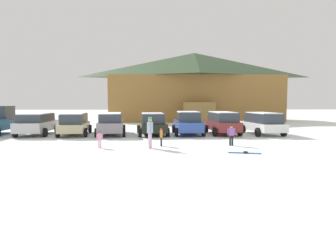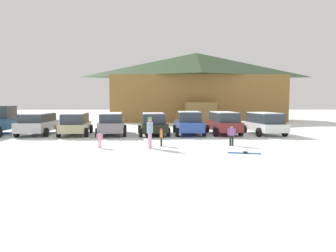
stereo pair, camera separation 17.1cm
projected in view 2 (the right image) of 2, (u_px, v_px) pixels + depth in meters
name	position (u px, v px, depth m)	size (l,w,h in m)	color
ground	(193.00, 167.00, 11.38)	(160.00, 160.00, 0.00)	white
ski_lodge	(196.00, 86.00, 38.90)	(21.80, 10.77, 8.75)	olive
parked_silver_wagon	(38.00, 123.00, 22.34)	(2.41, 4.74, 1.62)	silver
parked_beige_suv	(76.00, 123.00, 22.24)	(2.48, 4.85, 1.64)	tan
parked_grey_wagon	(112.00, 123.00, 22.31)	(2.46, 4.76, 1.65)	gray
parked_black_sedan	(153.00, 124.00, 22.24)	(2.48, 4.29, 1.65)	black
parked_blue_hatchback	(189.00, 123.00, 22.48)	(2.23, 4.43, 1.75)	#2F4EA7
parked_maroon_van	(223.00, 122.00, 22.64)	(2.31, 4.37, 1.71)	maroon
parked_white_suv	(264.00, 123.00, 22.44)	(2.52, 4.48, 1.66)	white
skier_child_in_purple_jacket	(232.00, 134.00, 16.81)	(0.43, 0.19, 1.16)	black
skier_child_in_pink_snowsuit	(100.00, 139.00, 16.01)	(0.32, 0.18, 0.89)	#EEB1CC
skier_adult_in_blue_parka	(150.00, 131.00, 15.84)	(0.32, 0.61, 1.67)	#E6AED0
skier_child_in_orange_jacket	(161.00, 136.00, 16.66)	(0.16, 0.37, 0.99)	black
pair_of_skis	(245.00, 153.00, 14.35)	(1.57, 0.67, 0.08)	#2464AF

